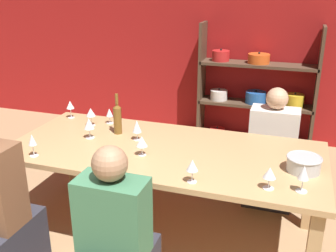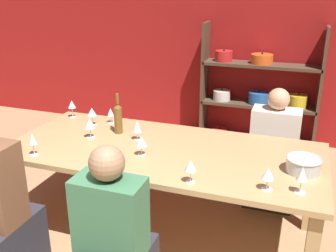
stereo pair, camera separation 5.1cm
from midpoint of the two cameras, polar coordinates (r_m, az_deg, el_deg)
wall_back_red at (r=5.11m, az=7.45°, el=13.39°), size 8.80×0.06×2.70m
shelf_unit at (r=4.97m, az=13.10°, el=4.35°), size 1.42×0.30×1.49m
dining_table at (r=3.03m, az=-0.15°, el=-4.67°), size 2.38×1.07×0.76m
mixing_bowl at (r=2.78m, az=19.55°, el=-5.28°), size 0.23×0.23×0.10m
wine_bottle_green at (r=3.28m, az=-6.81°, el=1.20°), size 0.07×0.07×0.34m
wine_glass_white_a at (r=2.48m, az=3.89°, el=-5.84°), size 0.08×0.08×0.16m
wine_glass_white_b at (r=3.54m, az=-7.93°, el=1.91°), size 0.07×0.07×0.14m
wine_glass_red_a at (r=3.14m, az=-4.04°, el=-0.11°), size 0.07×0.07×0.17m
wine_glass_empty_a at (r=2.49m, az=19.47°, el=-6.65°), size 0.07×0.07×0.18m
wine_glass_red_b at (r=3.50m, az=-10.58°, el=1.96°), size 0.08×0.08×0.16m
wine_glass_white_c at (r=3.00m, az=-18.61°, el=-1.91°), size 0.06×0.06×0.17m
wine_glass_red_c at (r=3.74m, az=-13.41°, el=3.00°), size 0.07×0.07×0.16m
wine_glass_white_d at (r=2.48m, az=14.89°, el=-6.80°), size 0.08×0.08×0.15m
wine_glass_red_d at (r=3.23m, az=-10.87°, el=0.32°), size 0.08×0.08×0.17m
wine_glass_empty_b at (r=2.86m, az=-3.38°, el=-2.24°), size 0.08×0.08×0.15m
person_far_a at (r=3.79m, az=15.27°, el=-4.92°), size 0.43×0.53×1.08m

